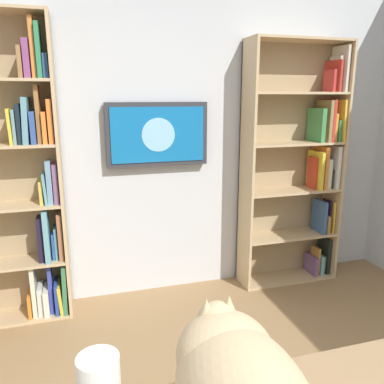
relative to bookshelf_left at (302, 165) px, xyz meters
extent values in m
cube|color=silver|center=(1.29, -0.17, 0.28)|extent=(4.52, 0.06, 2.70)
cube|color=tan|center=(-0.33, 0.02, -0.01)|extent=(0.02, 0.28, 2.11)
cube|color=tan|center=(0.54, 0.02, -0.01)|extent=(0.02, 0.28, 2.11)
cube|color=tan|center=(0.11, -0.11, -0.01)|extent=(0.89, 0.01, 2.11)
cube|color=tan|center=(0.11, 0.02, -1.06)|extent=(0.85, 0.27, 0.02)
cube|color=tan|center=(0.11, 0.02, -0.64)|extent=(0.85, 0.27, 0.02)
cube|color=tan|center=(0.11, 0.02, -0.22)|extent=(0.85, 0.27, 0.02)
cube|color=tan|center=(0.11, 0.02, 0.20)|extent=(0.85, 0.27, 0.02)
cube|color=tan|center=(0.11, 0.02, 0.61)|extent=(0.85, 0.27, 0.02)
cube|color=tan|center=(0.11, 0.02, 1.03)|extent=(0.85, 0.27, 0.02)
cube|color=black|center=(-0.29, 0.02, -0.87)|extent=(0.03, 0.18, 0.34)
cube|color=#3F6D46|center=(-0.26, 0.03, -0.96)|extent=(0.02, 0.13, 0.17)
cube|color=#6DA1B1|center=(-0.22, 0.02, -0.95)|extent=(0.03, 0.19, 0.18)
cube|color=#A5733A|center=(-0.19, 0.04, -0.91)|extent=(0.02, 0.13, 0.26)
cube|color=slate|center=(-0.16, 0.02, -0.96)|extent=(0.03, 0.20, 0.17)
cube|color=yellow|center=(-0.30, 0.04, -0.49)|extent=(0.02, 0.17, 0.29)
cube|color=black|center=(-0.27, 0.04, -0.48)|extent=(0.02, 0.12, 0.30)
cube|color=#A3713E|center=(-0.23, 0.04, -0.55)|extent=(0.03, 0.23, 0.17)
cube|color=#365889|center=(-0.19, 0.04, -0.48)|extent=(0.03, 0.20, 0.30)
cube|color=silver|center=(-0.29, 0.03, -0.02)|extent=(0.04, 0.22, 0.38)
cube|color=black|center=(-0.25, 0.03, -0.13)|extent=(0.02, 0.16, 0.17)
cube|color=beige|center=(-0.22, 0.04, -0.08)|extent=(0.04, 0.16, 0.26)
cube|color=orange|center=(-0.17, 0.02, -0.02)|extent=(0.03, 0.23, 0.37)
cube|color=slate|center=(-0.14, 0.03, -0.07)|extent=(0.03, 0.12, 0.28)
cube|color=gold|center=(-0.11, 0.04, -0.05)|extent=(0.03, 0.23, 0.33)
cube|color=#B73721|center=(-0.09, 0.04, -0.07)|extent=(0.02, 0.13, 0.28)
cube|color=gold|center=(-0.30, 0.03, 0.38)|extent=(0.03, 0.24, 0.35)
cube|color=#317F46|center=(-0.27, 0.04, 0.30)|extent=(0.03, 0.18, 0.18)
cube|color=orange|center=(-0.23, 0.02, 0.33)|extent=(0.04, 0.21, 0.24)
cube|color=#BB342A|center=(-0.20, 0.03, 0.38)|extent=(0.03, 0.22, 0.35)
cube|color=olive|center=(-0.16, 0.04, 0.38)|extent=(0.03, 0.22, 0.35)
cube|color=yellow|center=(-0.13, 0.04, 0.31)|extent=(0.03, 0.13, 0.22)
cube|color=#3F8549|center=(-0.09, 0.04, 0.35)|extent=(0.04, 0.23, 0.28)
cube|color=beige|center=(-0.29, 0.02, 0.81)|extent=(0.03, 0.22, 0.37)
cube|color=beige|center=(-0.26, 0.01, 0.77)|extent=(0.03, 0.15, 0.29)
cube|color=red|center=(-0.23, 0.02, 0.75)|extent=(0.02, 0.23, 0.26)
cube|color=#C03735|center=(-0.20, 0.03, 0.71)|extent=(0.03, 0.15, 0.18)
cube|color=tan|center=(2.02, 0.02, 0.04)|extent=(0.02, 0.28, 2.21)
cube|color=tan|center=(2.48, 0.02, -1.06)|extent=(0.90, 0.27, 0.02)
cube|color=tan|center=(2.48, 0.02, -0.62)|extent=(0.90, 0.27, 0.02)
cube|color=#3A774D|center=(2.06, 0.04, -0.85)|extent=(0.04, 0.22, 0.39)
cube|color=gold|center=(2.10, 0.04, -0.93)|extent=(0.04, 0.21, 0.23)
cube|color=#243F94|center=(2.12, 0.04, -0.92)|extent=(0.03, 0.20, 0.24)
cube|color=#3540A0|center=(2.16, 0.03, -0.85)|extent=(0.03, 0.14, 0.39)
cube|color=beige|center=(2.20, 0.03, -0.94)|extent=(0.04, 0.22, 0.20)
cube|color=silver|center=(2.24, 0.02, -0.94)|extent=(0.04, 0.19, 0.22)
cube|color=beige|center=(2.28, 0.02, -0.84)|extent=(0.03, 0.19, 0.40)
cube|color=orange|center=(2.32, 0.03, -0.96)|extent=(0.02, 0.20, 0.18)
cube|color=#A36844|center=(2.06, 0.03, -0.43)|extent=(0.03, 0.18, 0.36)
cube|color=#598DA7|center=(2.09, 0.02, -0.49)|extent=(0.02, 0.14, 0.24)
cube|color=#2C569B|center=(2.11, 0.03, -0.51)|extent=(0.02, 0.12, 0.20)
cube|color=#63A0AD|center=(2.15, 0.04, -0.41)|extent=(0.04, 0.22, 0.40)
cube|color=black|center=(2.20, 0.04, -0.44)|extent=(0.04, 0.14, 0.34)
cube|color=slate|center=(2.06, 0.03, -0.03)|extent=(0.03, 0.20, 0.29)
cube|color=#6C92AE|center=(2.10, 0.04, -0.01)|extent=(0.04, 0.16, 0.31)
cube|color=#609CA3|center=(2.13, 0.04, -0.06)|extent=(0.03, 0.19, 0.22)
cube|color=gold|center=(2.16, 0.03, -0.09)|extent=(0.02, 0.16, 0.17)
cube|color=orange|center=(2.06, 0.02, 0.42)|extent=(0.03, 0.20, 0.30)
cube|color=orange|center=(2.10, 0.02, 0.38)|extent=(0.03, 0.22, 0.22)
cube|color=#9E6936|center=(2.14, 0.02, 0.46)|extent=(0.03, 0.16, 0.40)
cube|color=#314D92|center=(2.17, 0.04, 0.38)|extent=(0.03, 0.19, 0.22)
cube|color=#5B92A1|center=(2.22, 0.02, 0.42)|extent=(0.05, 0.24, 0.32)
cube|color=black|center=(2.26, 0.03, 0.40)|extent=(0.03, 0.18, 0.27)
cube|color=#6C919C|center=(2.29, 0.04, 0.38)|extent=(0.02, 0.16, 0.23)
cube|color=yellow|center=(2.32, 0.04, 0.39)|extent=(0.03, 0.19, 0.24)
cube|color=#355890|center=(2.06, 0.01, 0.78)|extent=(0.03, 0.17, 0.16)
cube|color=#2F8051|center=(2.10, 0.03, 0.88)|extent=(0.03, 0.23, 0.35)
cube|color=orange|center=(2.13, 0.02, 0.90)|extent=(0.03, 0.18, 0.39)
cube|color=#86427A|center=(2.17, 0.03, 0.83)|extent=(0.04, 0.20, 0.25)
cube|color=olive|center=(2.21, 0.04, 0.81)|extent=(0.03, 0.18, 0.20)
cube|color=#333338|center=(1.27, -0.09, 0.29)|extent=(0.81, 0.06, 0.50)
cube|color=#146BB2|center=(1.27, -0.05, 0.29)|extent=(0.74, 0.01, 0.43)
cylinder|color=#8CCCEA|center=(1.27, -0.05, 0.29)|extent=(0.26, 0.00, 0.26)
ellipsoid|color=#D1B284|center=(1.54, 2.11, -0.10)|extent=(0.27, 0.29, 0.24)
sphere|color=#D1B284|center=(1.54, 2.04, -0.04)|extent=(0.12, 0.12, 0.12)
cone|color=#D1B284|center=(1.51, 2.04, 0.00)|extent=(0.06, 0.06, 0.07)
cone|color=#D1B284|center=(1.58, 2.04, 0.00)|extent=(0.06, 0.06, 0.07)
cone|color=beige|center=(1.51, 2.05, 0.00)|extent=(0.03, 0.03, 0.05)
cone|color=beige|center=(1.58, 2.05, 0.00)|extent=(0.03, 0.03, 0.05)
camera|label=1|loc=(1.90, 2.97, 0.59)|focal=36.43mm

